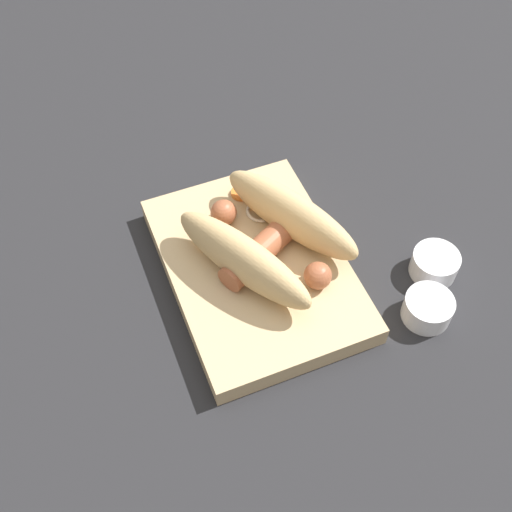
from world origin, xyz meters
name	(u,v)px	position (x,y,z in m)	size (l,w,h in m)	color
ground_plane	(256,275)	(0.00, 0.00, 0.00)	(3.00, 3.00, 0.00)	#232326
food_tray	(256,268)	(0.00, 0.00, 0.01)	(0.26, 0.18, 0.03)	tan
bread_roll	(268,236)	(-0.01, 0.02, 0.05)	(0.21, 0.19, 0.06)	tan
sausage	(269,243)	(-0.01, 0.02, 0.04)	(0.15, 0.13, 0.03)	#9E5638
pickled_veggies	(258,204)	(-0.07, 0.03, 0.03)	(0.07, 0.05, 0.00)	orange
condiment_cup_near	(427,309)	(0.12, 0.15, 0.01)	(0.05, 0.05, 0.03)	white
condiment_cup_far	(434,265)	(0.07, 0.18, 0.01)	(0.05, 0.05, 0.03)	white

